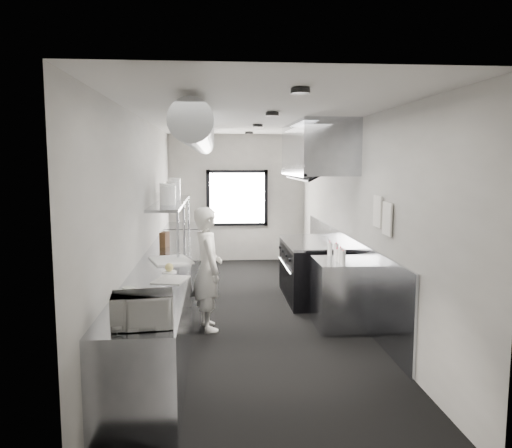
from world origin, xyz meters
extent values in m
cube|color=black|center=(0.00, 0.00, 0.00)|extent=(3.00, 8.00, 0.01)
cube|color=beige|center=(0.00, 0.00, 2.80)|extent=(3.00, 8.00, 0.01)
cube|color=#B8B5AE|center=(0.00, 4.00, 1.40)|extent=(3.00, 0.02, 2.80)
cube|color=#B8B5AE|center=(0.00, -4.00, 1.40)|extent=(3.00, 0.02, 2.80)
cube|color=#B8B5AE|center=(-1.50, 0.00, 1.40)|extent=(0.02, 8.00, 2.80)
cube|color=#B8B5AE|center=(1.50, 0.00, 1.40)|extent=(0.02, 8.00, 2.80)
cube|color=#9B9FA9|center=(1.48, 0.30, 0.55)|extent=(0.03, 5.50, 1.10)
cylinder|color=#93979B|center=(-0.70, 0.40, 2.55)|extent=(0.40, 6.40, 0.40)
cube|color=white|center=(0.00, 3.96, 1.40)|extent=(1.20, 0.03, 1.10)
cube|color=black|center=(0.00, 3.98, 1.98)|extent=(1.36, 0.03, 0.08)
cube|color=black|center=(0.00, 3.98, 0.82)|extent=(1.36, 0.03, 0.08)
cube|color=black|center=(-0.64, 3.98, 1.40)|extent=(0.08, 0.03, 1.25)
cube|color=black|center=(0.64, 3.98, 1.40)|extent=(0.08, 0.03, 1.25)
cube|color=#9B9FA9|center=(1.10, 0.70, 2.40)|extent=(0.80, 2.20, 0.80)
cube|color=#9B9FA9|center=(0.72, 0.70, 2.01)|extent=(0.05, 2.20, 0.05)
cube|color=black|center=(1.02, 0.70, 2.06)|extent=(0.50, 2.10, 0.28)
cube|color=#9B9FA9|center=(-1.15, -0.50, 0.45)|extent=(0.70, 6.00, 0.90)
cube|color=#9B9FA9|center=(-1.20, 1.00, 1.55)|extent=(0.45, 3.00, 0.04)
cylinder|color=#9B9FA9|center=(-1.00, -0.40, 1.22)|extent=(0.04, 0.04, 0.66)
cylinder|color=#9B9FA9|center=(-1.00, 1.00, 1.22)|extent=(0.04, 0.04, 0.66)
cylinder|color=#9B9FA9|center=(-1.00, 2.40, 1.22)|extent=(0.04, 0.04, 0.66)
cube|color=black|center=(1.05, 0.70, 0.45)|extent=(0.85, 1.60, 0.90)
cube|color=#9B9FA9|center=(1.05, 0.70, 0.92)|extent=(0.85, 1.60, 0.04)
cube|color=#9B9FA9|center=(0.64, 0.70, 0.45)|extent=(0.03, 1.55, 0.80)
cylinder|color=#9B9FA9|center=(0.61, 0.70, 0.55)|extent=(0.03, 1.30, 0.03)
cube|color=#9B9FA9|center=(1.15, -0.70, 0.45)|extent=(0.65, 0.80, 0.90)
cube|color=#9B9FA9|center=(-1.15, 3.20, 0.45)|extent=(0.70, 1.20, 0.90)
cube|color=white|center=(1.47, -1.20, 1.60)|extent=(0.02, 0.28, 0.38)
cube|color=white|center=(1.47, -1.55, 1.55)|extent=(0.02, 0.28, 0.38)
imported|color=silver|center=(-0.60, -0.65, 0.81)|extent=(0.52, 0.67, 1.62)
imported|color=silver|center=(-1.08, -3.20, 1.03)|extent=(0.48, 0.39, 0.27)
cylinder|color=#B4BCAD|center=(-1.35, -2.47, 0.95)|extent=(0.14, 0.14, 0.09)
cylinder|color=#B4BCAD|center=(-1.34, -2.29, 0.95)|extent=(0.16, 0.16, 0.09)
cube|color=silver|center=(-0.99, -1.64, 0.91)|extent=(0.42, 0.48, 0.01)
cylinder|color=white|center=(-1.04, -1.25, 0.91)|extent=(0.23, 0.23, 0.01)
sphere|color=#D3C46F|center=(-1.04, -1.25, 0.96)|extent=(0.10, 0.10, 0.10)
cube|color=silver|center=(-1.08, -0.55, 0.91)|extent=(0.64, 0.75, 0.02)
cube|color=#54321D|center=(-1.27, 0.61, 1.01)|extent=(0.14, 0.22, 0.23)
cylinder|color=white|center=(-1.18, 0.33, 1.71)|extent=(0.29, 0.29, 0.27)
cylinder|color=white|center=(-1.21, 0.56, 1.72)|extent=(0.30, 0.30, 0.31)
cylinder|color=white|center=(-1.18, 1.25, 1.72)|extent=(0.24, 0.24, 0.31)
cylinder|color=white|center=(-1.21, 1.81, 1.74)|extent=(0.25, 0.25, 0.35)
cylinder|color=silver|center=(1.11, -1.00, 0.99)|extent=(0.08, 0.08, 0.19)
cylinder|color=silver|center=(1.12, -0.83, 1.00)|extent=(0.08, 0.08, 0.19)
cylinder|color=silver|center=(1.10, -0.73, 0.98)|extent=(0.06, 0.06, 0.16)
cylinder|color=silver|center=(1.14, -0.51, 1.00)|extent=(0.08, 0.08, 0.20)
cylinder|color=silver|center=(1.09, -0.36, 0.99)|extent=(0.08, 0.08, 0.19)
camera|label=1|loc=(-0.51, -7.14, 2.20)|focal=35.33mm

